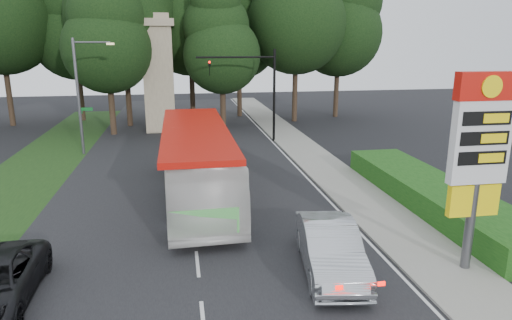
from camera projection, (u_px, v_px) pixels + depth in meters
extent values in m
cube|color=black|center=(191.00, 193.00, 24.00)|extent=(14.00, 80.00, 0.02)
cube|color=gray|center=(344.00, 184.00, 25.38)|extent=(3.00, 80.00, 0.12)
cube|color=#193814|center=(33.00, 171.00, 28.17)|extent=(5.00, 50.00, 0.02)
cube|color=#154412|center=(434.00, 195.00, 21.91)|extent=(3.00, 14.00, 1.20)
cylinder|color=#59595E|center=(469.00, 228.00, 15.56)|extent=(0.32, 0.32, 3.20)
cube|color=yellow|center=(473.00, 200.00, 15.31)|extent=(1.80, 0.25, 1.10)
cube|color=silver|center=(480.00, 142.00, 14.81)|extent=(2.00, 0.35, 2.80)
cube|color=#BC120A|center=(488.00, 86.00, 14.35)|extent=(2.10, 0.40, 0.90)
cylinder|color=yellow|center=(492.00, 87.00, 14.14)|extent=(0.70, 0.05, 0.70)
cube|color=black|center=(487.00, 118.00, 14.42)|extent=(1.70, 0.04, 0.45)
cube|color=black|center=(485.00, 138.00, 14.59)|extent=(1.70, 0.04, 0.45)
cube|color=black|center=(482.00, 158.00, 14.75)|extent=(1.70, 0.04, 0.45)
cylinder|color=black|center=(274.00, 96.00, 35.68)|extent=(0.20, 0.20, 7.20)
cylinder|color=black|center=(236.00, 57.00, 34.44)|extent=(6.00, 0.14, 0.14)
imported|color=black|center=(209.00, 61.00, 34.17)|extent=(0.18, 0.22, 1.10)
sphere|color=#FF0C05|center=(209.00, 62.00, 34.06)|extent=(0.18, 0.18, 0.18)
cylinder|color=#59595E|center=(78.00, 98.00, 31.36)|extent=(0.20, 0.20, 8.00)
cylinder|color=#59595E|center=(92.00, 42.00, 30.62)|extent=(2.40, 0.12, 0.12)
cube|color=#FFE599|center=(110.00, 44.00, 30.84)|extent=(0.50, 0.22, 0.14)
cube|color=#0C591E|center=(86.00, 109.00, 31.63)|extent=(0.85, 0.04, 0.22)
cube|color=#0C591E|center=(81.00, 113.00, 32.06)|extent=(0.04, 0.85, 0.22)
cube|color=gray|center=(159.00, 80.00, 39.71)|extent=(2.50, 2.50, 9.00)
cube|color=gray|center=(156.00, 23.00, 38.50)|extent=(3.00, 3.00, 0.60)
cube|color=gray|center=(156.00, 16.00, 38.37)|extent=(2.20, 2.20, 0.50)
cylinder|color=#2D2116|center=(9.00, 92.00, 42.54)|extent=(0.50, 0.50, 6.30)
cylinder|color=#2D2116|center=(81.00, 94.00, 45.54)|extent=(0.50, 0.50, 5.40)
sphere|color=black|center=(75.00, 36.00, 44.14)|extent=(8.40, 8.40, 8.40)
sphere|color=black|center=(72.00, 4.00, 43.38)|extent=(7.20, 7.20, 7.20)
cylinder|color=#2D2116|center=(128.00, 91.00, 42.40)|extent=(0.50, 0.50, 6.48)
sphere|color=black|center=(123.00, 17.00, 40.72)|extent=(10.08, 10.08, 10.08)
cylinder|color=#2D2116|center=(192.00, 91.00, 45.35)|extent=(0.50, 0.50, 5.94)
sphere|color=black|center=(190.00, 27.00, 43.81)|extent=(9.24, 9.24, 9.24)
cylinder|color=#2D2116|center=(239.00, 92.00, 48.17)|extent=(0.50, 0.50, 5.22)
sphere|color=black|center=(239.00, 39.00, 46.82)|extent=(8.12, 8.12, 8.12)
sphere|color=black|center=(239.00, 10.00, 46.08)|extent=(6.96, 6.96, 6.96)
cylinder|color=#2D2116|center=(295.00, 90.00, 45.06)|extent=(0.50, 0.50, 6.12)
sphere|color=black|center=(296.00, 24.00, 43.47)|extent=(9.52, 9.52, 9.52)
cylinder|color=#2D2116|center=(336.00, 90.00, 47.85)|extent=(0.50, 0.50, 5.58)
sphere|color=black|center=(339.00, 34.00, 46.40)|extent=(8.68, 8.68, 8.68)
sphere|color=black|center=(340.00, 1.00, 45.62)|extent=(7.44, 7.44, 7.44)
cylinder|color=#2D2116|center=(112.00, 107.00, 38.65)|extent=(0.50, 0.50, 4.68)
sphere|color=black|center=(107.00, 49.00, 37.44)|extent=(7.28, 7.28, 7.28)
sphere|color=black|center=(105.00, 16.00, 36.78)|extent=(6.24, 6.24, 6.24)
cylinder|color=#2D2116|center=(223.00, 106.00, 40.72)|extent=(0.50, 0.50, 4.32)
sphere|color=black|center=(222.00, 55.00, 39.60)|extent=(6.72, 6.72, 6.72)
sphere|color=black|center=(222.00, 26.00, 39.00)|extent=(5.76, 5.76, 5.76)
sphere|color=black|center=(221.00, 1.00, 38.48)|extent=(4.32, 4.32, 4.32)
imported|color=white|center=(196.00, 164.00, 22.77)|extent=(3.48, 13.21, 3.66)
imported|color=#B8BCC1|center=(330.00, 248.00, 15.68)|extent=(2.54, 5.46, 1.73)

